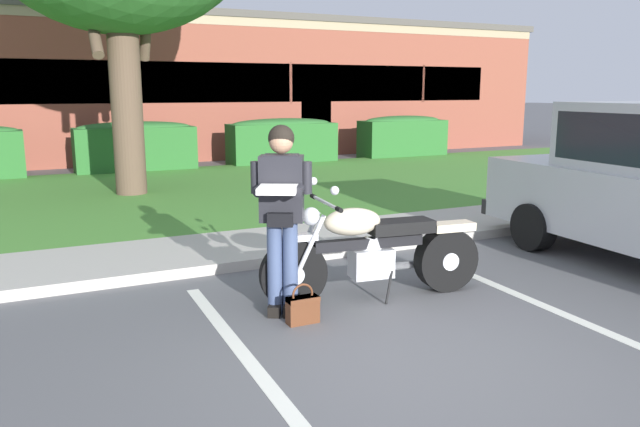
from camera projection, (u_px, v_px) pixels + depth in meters
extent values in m
plane|color=#565659|center=(427.00, 358.00, 4.74)|extent=(140.00, 140.00, 0.00)
cube|color=#ADA89E|center=(280.00, 259.00, 7.30)|extent=(60.00, 0.20, 0.12)
cube|color=#ADA89E|center=(254.00, 245.00, 8.05)|extent=(60.00, 1.50, 0.08)
cube|color=#478433|center=(173.00, 194.00, 12.04)|extent=(60.00, 7.55, 0.06)
cube|color=silver|center=(264.00, 380.00, 4.38)|extent=(0.27, 4.40, 0.01)
cube|color=silver|center=(566.00, 315.00, 5.64)|extent=(0.27, 4.40, 0.01)
cylinder|color=black|center=(294.00, 274.00, 5.79)|extent=(0.65, 0.18, 0.64)
cylinder|color=silver|center=(294.00, 274.00, 5.79)|extent=(0.19, 0.14, 0.18)
cylinder|color=black|center=(446.00, 260.00, 6.29)|extent=(0.66, 0.26, 0.64)
cylinder|color=silver|center=(446.00, 260.00, 6.29)|extent=(0.20, 0.22, 0.18)
cube|color=silver|center=(293.00, 238.00, 5.72)|extent=(0.45, 0.20, 0.06)
cube|color=beige|center=(452.00, 226.00, 6.24)|extent=(0.46, 0.26, 0.08)
cylinder|color=silver|center=(310.00, 246.00, 5.71)|extent=(0.31, 0.08, 0.58)
cylinder|color=silver|center=(305.00, 242.00, 5.85)|extent=(0.31, 0.08, 0.58)
sphere|color=silver|center=(311.00, 216.00, 5.74)|extent=(0.17, 0.17, 0.17)
cylinder|color=silver|center=(325.00, 203.00, 5.76)|extent=(0.13, 0.72, 0.03)
cylinder|color=black|center=(339.00, 210.00, 5.43)|extent=(0.06, 0.10, 0.04)
cylinder|color=black|center=(313.00, 196.00, 6.10)|extent=(0.06, 0.10, 0.04)
sphere|color=silver|center=(335.00, 191.00, 5.44)|extent=(0.08, 0.08, 0.08)
sphere|color=silver|center=(313.00, 181.00, 6.00)|extent=(0.08, 0.08, 0.08)
cube|color=black|center=(369.00, 243.00, 5.98)|extent=(1.10, 0.24, 0.10)
ellipsoid|color=beige|center=(352.00, 222.00, 5.88)|extent=(0.60, 0.39, 0.26)
cube|color=black|center=(400.00, 226.00, 6.06)|extent=(0.67, 0.36, 0.12)
cube|color=silver|center=(371.00, 263.00, 6.03)|extent=(0.43, 0.29, 0.28)
cylinder|color=silver|center=(368.00, 247.00, 5.99)|extent=(0.19, 0.14, 0.21)
cylinder|color=silver|center=(375.00, 246.00, 6.01)|extent=(0.19, 0.14, 0.21)
cylinder|color=silver|center=(399.00, 266.00, 6.29)|extent=(0.61, 0.16, 0.08)
cylinder|color=silver|center=(417.00, 264.00, 6.36)|extent=(0.61, 0.16, 0.08)
cylinder|color=black|center=(389.00, 287.00, 5.96)|extent=(0.14, 0.11, 0.30)
cube|color=black|center=(291.00, 309.00, 5.66)|extent=(0.21, 0.26, 0.10)
cube|color=black|center=(275.00, 309.00, 5.67)|extent=(0.21, 0.26, 0.10)
cylinder|color=#3D4C70|center=(290.00, 268.00, 5.61)|extent=(0.14, 0.14, 0.86)
cylinder|color=#3D4C70|center=(275.00, 268.00, 5.61)|extent=(0.14, 0.14, 0.86)
cube|color=#232328|center=(282.00, 189.00, 5.47)|extent=(0.44, 0.38, 0.58)
cube|color=#232328|center=(281.00, 158.00, 5.42)|extent=(0.36, 0.32, 0.06)
sphere|color=#A87A5B|center=(281.00, 142.00, 5.39)|extent=(0.21, 0.21, 0.21)
sphere|color=black|center=(281.00, 138.00, 5.40)|extent=(0.23, 0.23, 0.23)
cube|color=black|center=(280.00, 220.00, 5.39)|extent=(0.24, 0.19, 0.12)
cylinder|color=#232328|center=(298.00, 189.00, 5.30)|extent=(0.24, 0.34, 0.09)
cylinder|color=#232328|center=(261.00, 189.00, 5.32)|extent=(0.24, 0.34, 0.09)
cylinder|color=#232328|center=(306.00, 178.00, 5.42)|extent=(0.10, 0.10, 0.28)
cylinder|color=#232328|center=(256.00, 177.00, 5.44)|extent=(0.10, 0.10, 0.28)
cube|color=white|center=(278.00, 189.00, 5.17)|extent=(0.43, 0.43, 0.05)
cube|color=#562D19|center=(303.00, 310.00, 5.43)|extent=(0.28, 0.12, 0.24)
cube|color=#562D19|center=(303.00, 299.00, 5.41)|extent=(0.28, 0.13, 0.04)
torus|color=#562D19|center=(303.00, 295.00, 5.41)|extent=(0.20, 0.02, 0.20)
cube|color=black|center=(618.00, 136.00, 7.66)|extent=(1.57, 0.32, 0.51)
cube|color=black|center=(537.00, 202.00, 9.05)|extent=(1.90, 0.21, 0.20)
cylinder|color=black|center=(533.00, 227.00, 7.89)|extent=(0.27, 0.61, 0.60)
cylinder|color=black|center=(636.00, 216.00, 8.56)|extent=(0.27, 0.61, 0.60)
cylinder|color=brown|center=(127.00, 111.00, 11.59)|extent=(0.57, 0.57, 3.22)
cylinder|color=brown|center=(147.00, 17.00, 11.46)|extent=(0.20, 1.07, 1.57)
cylinder|color=brown|center=(93.00, 28.00, 11.09)|extent=(0.20, 1.14, 1.14)
cube|color=#286028|center=(136.00, 150.00, 15.31)|extent=(2.85, 0.90, 1.10)
ellipsoid|color=#286028|center=(134.00, 127.00, 15.20)|extent=(2.71, 0.84, 0.28)
cube|color=#286028|center=(282.00, 144.00, 16.99)|extent=(2.95, 0.90, 1.10)
ellipsoid|color=#286028|center=(282.00, 123.00, 16.89)|extent=(2.80, 0.84, 0.28)
cube|color=#286028|center=(403.00, 139.00, 18.68)|extent=(2.65, 0.90, 1.10)
ellipsoid|color=#286028|center=(403.00, 120.00, 18.57)|extent=(2.52, 0.84, 0.28)
cube|color=brown|center=(103.00, 90.00, 20.22)|extent=(27.83, 8.71, 3.99)
cube|color=#998466|center=(121.00, 16.00, 16.06)|extent=(27.83, 0.10, 0.24)
cube|color=#4C4742|center=(99.00, 23.00, 19.81)|extent=(28.11, 8.80, 0.20)
cube|color=#1E282D|center=(125.00, 82.00, 16.37)|extent=(23.66, 0.06, 1.10)
cube|color=brown|center=(125.00, 82.00, 16.36)|extent=(0.08, 0.04, 1.20)
cube|color=brown|center=(291.00, 83.00, 18.41)|extent=(0.08, 0.04, 1.20)
cube|color=brown|center=(423.00, 84.00, 20.45)|extent=(0.08, 0.04, 1.20)
cube|color=#473323|center=(316.00, 121.00, 19.01)|extent=(1.00, 0.08, 2.10)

